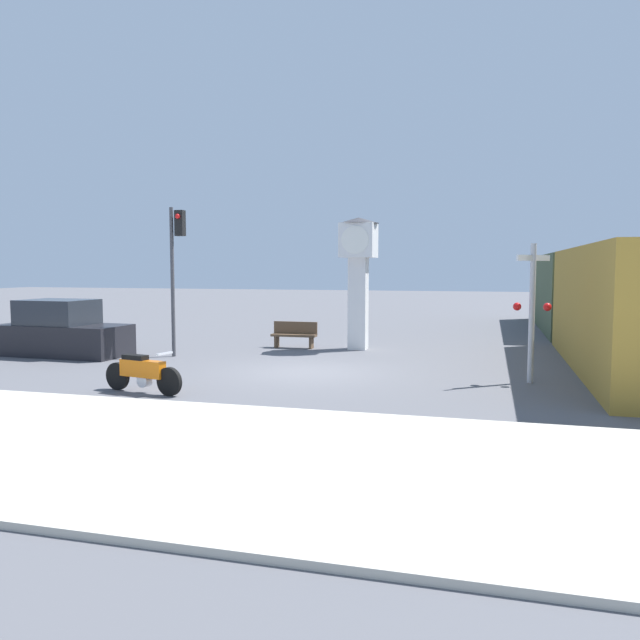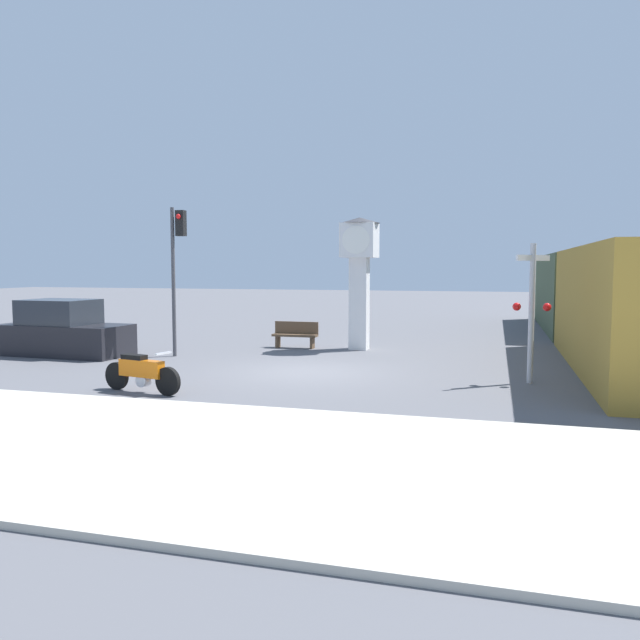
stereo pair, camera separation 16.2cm
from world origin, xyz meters
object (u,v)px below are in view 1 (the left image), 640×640
(freight_train, at_px, (593,299))
(parked_car, at_px, (62,332))
(motorcycle, at_px, (142,373))
(railroad_crossing_signal, at_px, (532,307))
(clock_tower, at_px, (358,262))
(bench, at_px, (294,334))
(traffic_light, at_px, (176,255))

(freight_train, relative_size, parked_car, 5.52)
(motorcycle, height_order, railroad_crossing_signal, railroad_crossing_signal)
(parked_car, bearing_deg, freight_train, 26.29)
(motorcycle, distance_m, freight_train, 16.60)
(clock_tower, bearing_deg, railroad_crossing_signal, -43.35)
(freight_train, xyz_separation_m, parked_car, (-16.97, -7.46, -0.95))
(clock_tower, height_order, parked_car, clock_tower)
(bench, height_order, parked_car, parked_car)
(clock_tower, bearing_deg, traffic_light, -147.78)
(motorcycle, relative_size, railroad_crossing_signal, 0.63)
(clock_tower, height_order, railroad_crossing_signal, clock_tower)
(clock_tower, bearing_deg, bench, -174.46)
(clock_tower, relative_size, railroad_crossing_signal, 1.33)
(parked_car, bearing_deg, traffic_light, 13.28)
(traffic_light, relative_size, parked_car, 1.10)
(traffic_light, relative_size, railroad_crossing_signal, 1.38)
(freight_train, bearing_deg, railroad_crossing_signal, -107.23)
(motorcycle, height_order, parked_car, parked_car)
(traffic_light, distance_m, railroad_crossing_signal, 10.81)
(freight_train, bearing_deg, clock_tower, -156.56)
(motorcycle, xyz_separation_m, parked_car, (-5.76, 4.72, 0.29))
(motorcycle, height_order, clock_tower, clock_tower)
(railroad_crossing_signal, relative_size, parked_car, 0.80)
(motorcycle, distance_m, parked_car, 7.45)
(freight_train, distance_m, railroad_crossing_signal, 8.97)
(clock_tower, height_order, traffic_light, traffic_light)
(motorcycle, distance_m, clock_tower, 9.61)
(freight_train, height_order, traffic_light, traffic_light)
(railroad_crossing_signal, xyz_separation_m, parked_car, (-14.31, 1.11, -1.12))
(freight_train, xyz_separation_m, railroad_crossing_signal, (-2.66, -8.57, 0.17))
(motorcycle, xyz_separation_m, freight_train, (11.21, 12.19, 1.24))
(clock_tower, distance_m, parked_car, 10.03)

